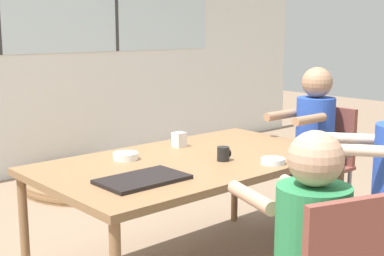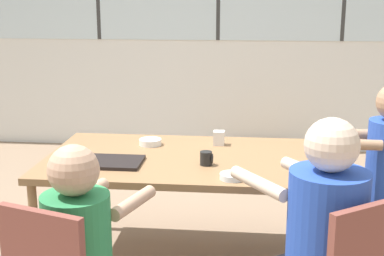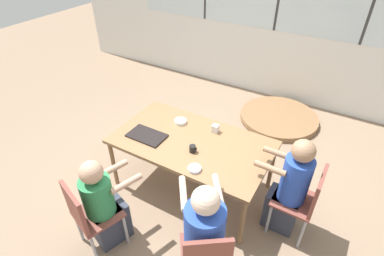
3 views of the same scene
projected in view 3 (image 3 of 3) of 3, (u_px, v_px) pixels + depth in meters
The scene contains 14 objects.
ground_plane at pixel (192, 185), 3.78m from camera, with size 16.00×16.00×0.00m, color #8C725B.
wall_back_with_windows at pixel (277, 16), 4.86m from camera, with size 8.40×0.08×2.80m.
dining_table at pixel (192, 144), 3.40m from camera, with size 1.77×1.01×0.71m.
chair_for_woman_green_shirt at pixel (305, 198), 2.93m from camera, with size 0.41×0.41×0.88m.
chair_for_man_blue_shirt at pixel (87, 213), 2.78m from camera, with size 0.51×0.51×0.88m.
person_woman_green_shirt at pixel (289, 190), 2.98m from camera, with size 0.52×0.31×1.18m.
person_man_blue_shirt at pixel (104, 206), 2.89m from camera, with size 0.44×0.58×1.08m.
person_man_teal_shirt at pixel (203, 239), 2.56m from camera, with size 0.62×0.69×1.18m.
food_tray_dark at pixel (147, 136), 3.43m from camera, with size 0.43×0.27×0.02m.
coffee_mug at pixel (193, 149), 3.19m from camera, with size 0.08×0.07×0.08m.
milk_carton_small at pixel (215, 129), 3.48m from camera, with size 0.07×0.07×0.09m.
bowl_white_shallow at pixel (195, 169), 2.98m from camera, with size 0.13×0.13×0.03m.
bowl_cereal at pixel (181, 121), 3.64m from camera, with size 0.15×0.15×0.04m.
folded_table_stack at pixel (279, 118), 4.93m from camera, with size 1.26×1.26×0.09m.
Camera 3 is at (1.33, -2.28, 2.80)m, focal length 28.00 mm.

